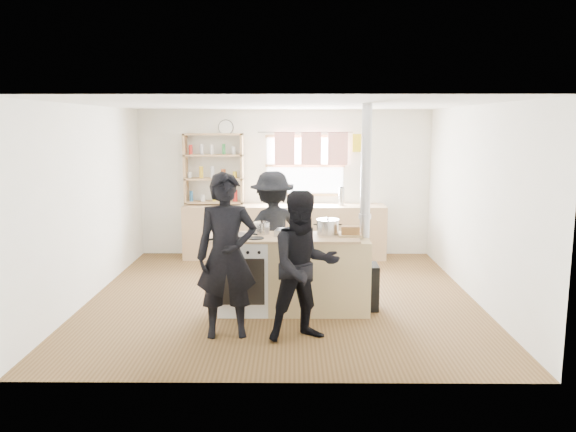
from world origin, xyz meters
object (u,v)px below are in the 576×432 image
at_px(roast_tray, 291,232).
at_px(skillet_greens, 232,236).
at_px(cooking_island, 293,274).
at_px(bread_board, 350,232).
at_px(person_far, 273,232).
at_px(person_near_right, 304,266).
at_px(stockpot_stove, 262,228).
at_px(thermos, 341,197).
at_px(stockpot_counter, 328,227).
at_px(flue_heater, 364,258).
at_px(person_near_left, 227,256).

bearing_deg(roast_tray, skillet_greens, -164.00).
height_order(cooking_island, roast_tray, roast_tray).
bearing_deg(bread_board, skillet_greens, -173.69).
bearing_deg(person_far, person_near_right, 82.96).
distance_m(stockpot_stove, person_far, 0.74).
bearing_deg(person_far, stockpot_stove, 61.92).
height_order(thermos, stockpot_stove, thermos).
bearing_deg(person_far, skillet_greens, 46.85).
bearing_deg(person_near_right, person_far, 84.49).
bearing_deg(thermos, skillet_greens, -117.68).
height_order(roast_tray, bread_board, bread_board).
bearing_deg(roast_tray, stockpot_counter, 8.97).
bearing_deg(stockpot_counter, flue_heater, -2.92).
distance_m(thermos, flue_heater, 2.71).
distance_m(cooking_island, stockpot_stove, 0.68).
bearing_deg(thermos, person_far, -119.67).
bearing_deg(person_far, thermos, -139.16).
distance_m(stockpot_counter, person_near_left, 1.47).
relative_size(roast_tray, person_far, 0.25).
bearing_deg(person_near_right, cooking_island, 78.89).
relative_size(flue_heater, person_near_right, 1.58).
bearing_deg(person_near_left, stockpot_counter, 32.26).
relative_size(roast_tray, person_near_left, 0.23).
relative_size(cooking_island, person_far, 1.20).
relative_size(stockpot_counter, person_near_left, 0.16).
xyz_separation_m(bread_board, person_near_right, (-0.57, -0.92, -0.19)).
xyz_separation_m(skillet_greens, roast_tray, (0.69, 0.20, 0.01)).
height_order(flue_heater, person_near_right, flue_heater).
xyz_separation_m(thermos, person_near_right, (-0.70, -3.69, -0.25)).
height_order(roast_tray, person_far, person_far).
relative_size(stockpot_counter, person_near_right, 0.17).
bearing_deg(bread_board, person_near_left, -149.40).
distance_m(skillet_greens, stockpot_counter, 1.17).
xyz_separation_m(cooking_island, roast_tray, (-0.03, 0.05, 0.50)).
xyz_separation_m(thermos, flue_heater, (0.05, -2.68, -0.41)).
height_order(flue_heater, person_far, flue_heater).
distance_m(flue_heater, person_near_left, 1.83).
relative_size(roast_tray, stockpot_counter, 1.47).
bearing_deg(flue_heater, stockpot_stove, 177.99).
distance_m(stockpot_stove, person_near_right, 1.19).
bearing_deg(roast_tray, bread_board, -3.44).
xyz_separation_m(person_near_right, person_far, (-0.39, 1.77, 0.02)).
bearing_deg(person_near_right, person_near_left, 155.13).
relative_size(cooking_island, bread_board, 6.81).
bearing_deg(person_near_left, person_far, 68.14).
distance_m(thermos, stockpot_stove, 2.89).
bearing_deg(person_near_left, flue_heater, 22.67).
relative_size(thermos, cooking_island, 0.15).
bearing_deg(thermos, stockpot_counter, -98.50).
distance_m(stockpot_stove, stockpot_counter, 0.81).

